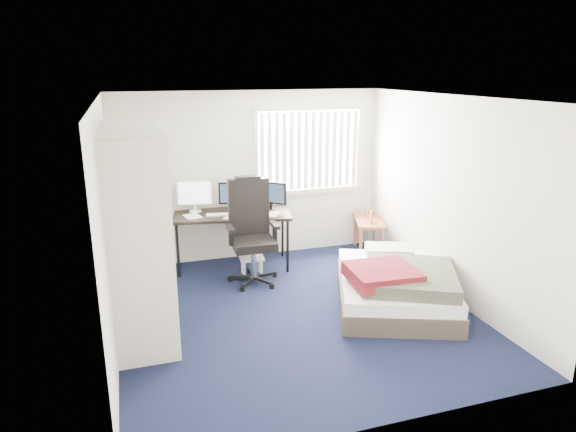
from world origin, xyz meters
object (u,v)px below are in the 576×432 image
at_px(desk, 232,211).
at_px(office_chair, 252,242).
at_px(nightstand, 369,224).
at_px(bed, 396,285).

bearing_deg(desk, office_chair, -77.19).
bearing_deg(desk, nightstand, -3.46).
bearing_deg(office_chair, desk, 102.81).
bearing_deg(nightstand, bed, -106.02).
xyz_separation_m(office_chair, nightstand, (1.98, 0.46, -0.06)).
distance_m(nightstand, bed, 1.85).
xyz_separation_m(nightstand, bed, (-0.51, -1.77, -0.22)).
relative_size(nightstand, bed, 0.41).
distance_m(desk, nightstand, 2.15).
xyz_separation_m(desk, nightstand, (2.12, -0.13, -0.35)).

